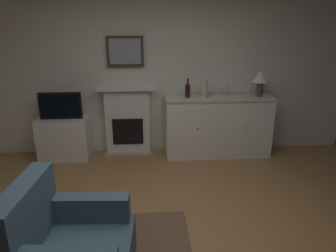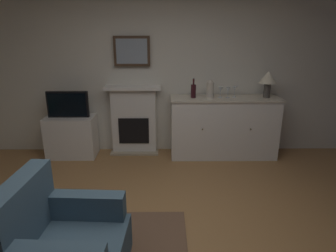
% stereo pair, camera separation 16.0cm
% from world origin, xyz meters
% --- Properties ---
extents(wall_rear, '(6.18, 0.06, 2.67)m').
position_xyz_m(wall_rear, '(0.00, 2.46, 1.34)').
color(wall_rear, silver).
rests_on(wall_rear, ground_plane).
extents(fireplace_unit, '(0.87, 0.30, 1.10)m').
position_xyz_m(fireplace_unit, '(-0.50, 2.34, 0.55)').
color(fireplace_unit, white).
rests_on(fireplace_unit, ground_plane).
extents(framed_picture, '(0.55, 0.04, 0.45)m').
position_xyz_m(framed_picture, '(-0.50, 2.38, 1.62)').
color(framed_picture, '#473323').
extents(sideboard_cabinet, '(1.66, 0.49, 0.95)m').
position_xyz_m(sideboard_cabinet, '(0.92, 2.16, 0.48)').
color(sideboard_cabinet, white).
rests_on(sideboard_cabinet, ground_plane).
extents(table_lamp, '(0.26, 0.26, 0.40)m').
position_xyz_m(table_lamp, '(1.54, 2.16, 1.23)').
color(table_lamp, '#4C4742').
rests_on(table_lamp, sideboard_cabinet).
extents(wine_bottle, '(0.08, 0.08, 0.29)m').
position_xyz_m(wine_bottle, '(0.43, 2.15, 1.06)').
color(wine_bottle, '#331419').
rests_on(wine_bottle, sideboard_cabinet).
extents(wine_glass_left, '(0.07, 0.07, 0.16)m').
position_xyz_m(wine_glass_left, '(0.84, 2.15, 1.07)').
color(wine_glass_left, silver).
rests_on(wine_glass_left, sideboard_cabinet).
extents(wine_glass_center, '(0.07, 0.07, 0.16)m').
position_xyz_m(wine_glass_center, '(0.95, 2.14, 1.07)').
color(wine_glass_center, silver).
rests_on(wine_glass_center, sideboard_cabinet).
extents(wine_glass_right, '(0.07, 0.07, 0.16)m').
position_xyz_m(wine_glass_right, '(1.06, 2.18, 1.07)').
color(wine_glass_right, silver).
rests_on(wine_glass_right, sideboard_cabinet).
extents(vase_decorative, '(0.11, 0.11, 0.28)m').
position_xyz_m(vase_decorative, '(0.67, 2.11, 1.09)').
color(vase_decorative, beige).
rests_on(vase_decorative, sideboard_cabinet).
extents(tv_cabinet, '(0.75, 0.42, 0.65)m').
position_xyz_m(tv_cabinet, '(-1.47, 2.17, 0.33)').
color(tv_cabinet, white).
rests_on(tv_cabinet, ground_plane).
extents(tv_set, '(0.62, 0.07, 0.40)m').
position_xyz_m(tv_set, '(-1.47, 2.15, 0.85)').
color(tv_set, black).
rests_on(tv_set, tv_cabinet).
extents(armchair, '(0.85, 0.82, 0.92)m').
position_xyz_m(armchair, '(-0.78, -0.39, 0.38)').
color(armchair, '#3F596B').
rests_on(armchair, ground_plane).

